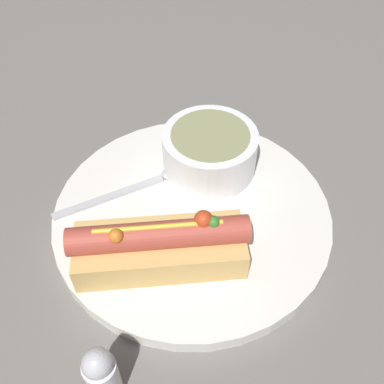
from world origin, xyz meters
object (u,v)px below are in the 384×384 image
hot_dog (160,246)px  spoon (150,182)px  salt_shaker (102,375)px  soup_bowl (212,150)px

hot_dog → spoon: hot_dog is taller
spoon → hot_dog: bearing=-106.8°
spoon → salt_shaker: 0.22m
soup_bowl → salt_shaker: (-0.02, -0.26, -0.01)m
salt_shaker → hot_dog: bearing=88.0°
hot_dog → salt_shaker: size_ratio=2.41×
soup_bowl → spoon: size_ratio=0.84×
soup_bowl → spoon: (-0.06, -0.05, -0.02)m
spoon → salt_shaker: salt_shaker is taller
soup_bowl → salt_shaker: size_ratio=1.50×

